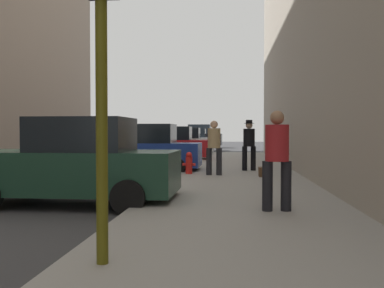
# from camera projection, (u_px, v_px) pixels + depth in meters

# --- Properties ---
(sidewalk) EXTENTS (4.00, 40.00, 0.15)m
(sidewalk) POSITION_uv_depth(u_px,v_px,m) (240.00, 198.00, 9.14)
(sidewalk) COLOR gray
(sidewalk) RESTS_ON ground_plane
(parked_dark_green_sedan) EXTENTS (4.21, 2.09, 1.79)m
(parked_dark_green_sedan) POSITION_uv_depth(u_px,v_px,m) (76.00, 164.00, 8.73)
(parked_dark_green_sedan) COLOR #193828
(parked_dark_green_sedan) RESTS_ON ground_plane
(parked_blue_sedan) EXTENTS (4.22, 2.10, 1.79)m
(parked_blue_sedan) POSITION_uv_depth(u_px,v_px,m) (144.00, 150.00, 15.52)
(parked_blue_sedan) COLOR navy
(parked_blue_sedan) RESTS_ON ground_plane
(parked_red_hatchback) EXTENTS (4.20, 2.06, 1.79)m
(parked_red_hatchback) POSITION_uv_depth(u_px,v_px,m) (169.00, 145.00, 21.96)
(parked_red_hatchback) COLOR #B2191E
(parked_red_hatchback) RESTS_ON ground_plane
(parked_silver_sedan) EXTENTS (4.21, 2.07, 1.79)m
(parked_silver_sedan) POSITION_uv_depth(u_px,v_px,m) (183.00, 142.00, 28.00)
(parked_silver_sedan) COLOR #B7BABF
(parked_silver_sedan) RESTS_ON ground_plane
(parked_gray_coupe) EXTENTS (4.21, 2.08, 1.79)m
(parked_gray_coupe) POSITION_uv_depth(u_px,v_px,m) (192.00, 140.00, 34.47)
(parked_gray_coupe) COLOR slate
(parked_gray_coupe) RESTS_ON ground_plane
(parked_black_suv) EXTENTS (4.67, 2.20, 2.25)m
(parked_black_suv) POSITION_uv_depth(u_px,v_px,m) (198.00, 137.00, 41.01)
(parked_black_suv) COLOR black
(parked_black_suv) RESTS_ON ground_plane
(fire_hydrant) EXTENTS (0.42, 0.22, 0.70)m
(fire_hydrant) POSITION_uv_depth(u_px,v_px,m) (189.00, 163.00, 13.83)
(fire_hydrant) COLOR red
(fire_hydrant) RESTS_ON sidewalk
(traffic_light) EXTENTS (0.32, 0.32, 3.60)m
(traffic_light) POSITION_uv_depth(u_px,v_px,m) (101.00, 6.00, 4.30)
(traffic_light) COLOR #514C0F
(traffic_light) RESTS_ON sidewalk
(pedestrian_in_tan_coat) EXTENTS (0.51, 0.44, 1.71)m
(pedestrian_in_tan_coat) POSITION_uv_depth(u_px,v_px,m) (214.00, 145.00, 13.43)
(pedestrian_in_tan_coat) COLOR black
(pedestrian_in_tan_coat) RESTS_ON sidewalk
(pedestrian_with_fedora) EXTENTS (0.53, 0.50, 1.78)m
(pedestrian_with_fedora) POSITION_uv_depth(u_px,v_px,m) (249.00, 142.00, 15.02)
(pedestrian_with_fedora) COLOR black
(pedestrian_with_fedora) RESTS_ON sidewalk
(pedestrian_in_red_jacket) EXTENTS (0.52, 0.45, 1.71)m
(pedestrian_in_red_jacket) POSITION_uv_depth(u_px,v_px,m) (277.00, 155.00, 7.26)
(pedestrian_in_red_jacket) COLOR black
(pedestrian_in_red_jacket) RESTS_ON sidewalk
(duffel_bag) EXTENTS (0.32, 0.44, 0.28)m
(duffel_bag) POSITION_uv_depth(u_px,v_px,m) (264.00, 172.00, 13.00)
(duffel_bag) COLOR #472D19
(duffel_bag) RESTS_ON sidewalk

